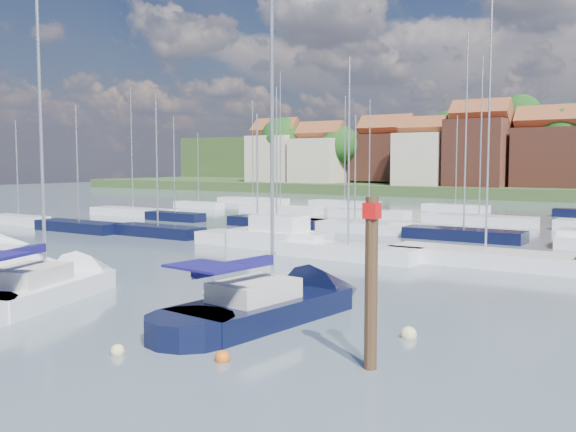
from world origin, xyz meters
The scene contains 10 objects.
ground centered at (0.00, 40.00, 0.00)m, with size 260.00×260.00×0.00m, color #4E5F6B.
sailboat_centre centered at (-4.91, 2.32, 0.35)m, with size 6.35×11.68×15.38m.
sailboat_navy centered at (5.33, 4.92, 0.36)m, with size 4.12×11.52×15.64m.
timber_piling centered at (10.91, 0.78, 1.52)m, with size 0.40×0.40×7.08m.
buoy_c centered at (-3.16, -0.04, 0.00)m, with size 0.48×0.48×0.48m, color #D85914.
buoy_d centered at (3.96, -2.21, 0.00)m, with size 0.43×0.43×0.43m, color beige.
buoy_e centered at (0.59, 5.80, 0.00)m, with size 0.44×0.44×0.44m, color beige.
buoy_f centered at (7.02, -0.98, 0.00)m, with size 0.45×0.45×0.45m, color #D85914.
buoy_g centered at (10.53, 4.39, 0.00)m, with size 0.55×0.55×0.55m, color beige.
marina_field centered at (1.91, 35.15, 0.43)m, with size 79.62×41.41×15.93m.
Camera 1 is at (18.68, -15.10, 5.79)m, focal length 40.00 mm.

